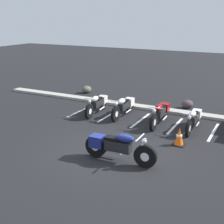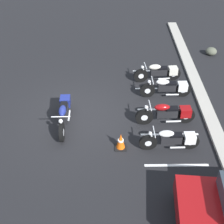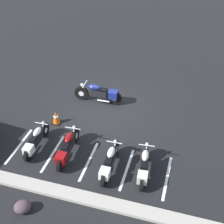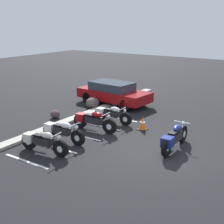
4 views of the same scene
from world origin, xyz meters
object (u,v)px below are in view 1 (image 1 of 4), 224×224
(parked_bike_0, at_px, (97,103))
(parked_bike_2, at_px, (160,112))
(landscape_rock_2, at_px, (87,89))
(motorcycle_navy_featured, at_px, (116,146))
(parked_bike_3, at_px, (194,119))
(landscape_rock_0, at_px, (187,104))
(parked_bike_1, at_px, (124,106))
(traffic_cone, at_px, (179,137))

(parked_bike_0, distance_m, parked_bike_2, 2.97)
(parked_bike_0, distance_m, landscape_rock_2, 3.84)
(motorcycle_navy_featured, distance_m, parked_bike_3, 4.06)
(landscape_rock_0, bearing_deg, parked_bike_1, -132.03)
(landscape_rock_2, bearing_deg, landscape_rock_0, -3.68)
(parked_bike_1, xyz_separation_m, traffic_cone, (3.04, -2.06, -0.16))
(motorcycle_navy_featured, distance_m, parked_bike_1, 4.46)
(parked_bike_3, xyz_separation_m, landscape_rock_2, (-6.76, 3.11, -0.23))
(motorcycle_navy_featured, xyz_separation_m, parked_bike_0, (-2.92, 3.94, -0.04))
(parked_bike_2, height_order, traffic_cone, parked_bike_2)
(motorcycle_navy_featured, relative_size, parked_bike_1, 1.09)
(parked_bike_2, distance_m, landscape_rock_2, 6.20)
(motorcycle_navy_featured, distance_m, landscape_rock_0, 6.57)
(landscape_rock_0, xyz_separation_m, traffic_cone, (0.86, -4.48, 0.09))
(parked_bike_0, height_order, parked_bike_3, parked_bike_0)
(landscape_rock_0, height_order, traffic_cone, traffic_cone)
(landscape_rock_0, relative_size, traffic_cone, 0.89)
(landscape_rock_2, bearing_deg, parked_bike_3, -24.69)
(landscape_rock_2, relative_size, traffic_cone, 0.92)
(landscape_rock_0, xyz_separation_m, landscape_rock_2, (-5.84, 0.37, 0.00))
(parked_bike_1, bearing_deg, motorcycle_navy_featured, 21.35)
(parked_bike_0, bearing_deg, parked_bike_2, 83.19)
(parked_bike_1, relative_size, traffic_cone, 3.47)
(parked_bike_0, xyz_separation_m, landscape_rock_0, (3.41, 2.60, -0.24))
(parked_bike_2, bearing_deg, parked_bike_3, 84.99)
(parked_bike_3, xyz_separation_m, landscape_rock_0, (-0.92, 2.73, -0.23))
(motorcycle_navy_featured, height_order, parked_bike_2, motorcycle_navy_featured)
(parked_bike_1, height_order, parked_bike_3, parked_bike_1)
(landscape_rock_0, relative_size, landscape_rock_2, 0.97)
(motorcycle_navy_featured, bearing_deg, parked_bike_0, 125.43)
(parked_bike_0, height_order, parked_bike_1, parked_bike_1)
(landscape_rock_2, bearing_deg, parked_bike_0, -50.82)
(parked_bike_0, relative_size, parked_bike_3, 1.03)
(parked_bike_3, distance_m, landscape_rock_2, 7.44)
(landscape_rock_0, distance_m, landscape_rock_2, 5.85)
(parked_bike_2, bearing_deg, parked_bike_0, -93.76)
(landscape_rock_0, bearing_deg, parked_bike_2, -99.30)
(parked_bike_2, xyz_separation_m, landscape_rock_2, (-5.40, 3.05, -0.26))
(landscape_rock_0, height_order, landscape_rock_2, landscape_rock_2)
(parked_bike_2, distance_m, landscape_rock_0, 2.72)
(parked_bike_2, bearing_deg, motorcycle_navy_featured, -3.20)
(parked_bike_3, bearing_deg, landscape_rock_0, -162.49)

